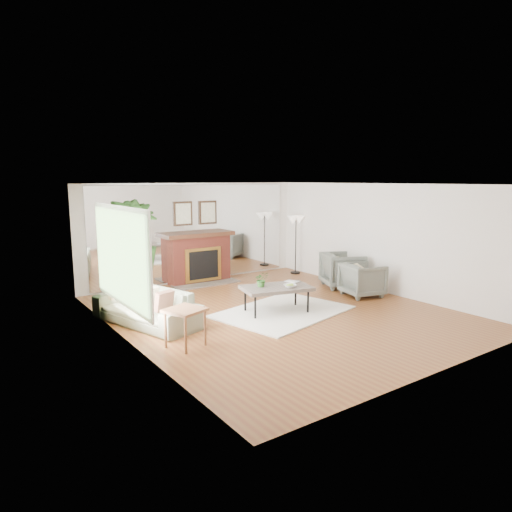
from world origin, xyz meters
TOP-DOWN VIEW (x-y plane):
  - ground at (0.00, 0.00)m, footprint 7.00×7.00m
  - wall_left at (-2.99, 0.00)m, footprint 0.02×7.00m
  - wall_right at (2.99, 0.00)m, footprint 0.02×7.00m
  - wall_back at (0.00, 3.49)m, footprint 6.00×0.02m
  - mirror_panel at (0.00, 3.47)m, footprint 5.40×0.04m
  - window_panel at (-2.96, 0.40)m, footprint 0.04×2.40m
  - fireplace at (0.00, 3.26)m, footprint 1.85×0.83m
  - area_rug at (0.07, -0.06)m, footprint 2.87×2.33m
  - coffee_table at (-0.05, -0.01)m, footprint 1.47×1.06m
  - sofa at (-2.41, 0.79)m, footprint 1.43×2.31m
  - armchair_back at (2.60, 0.81)m, footprint 1.22×1.20m
  - armchair_front at (2.33, -0.07)m, footprint 0.97×0.96m
  - side_table at (-2.34, -0.66)m, footprint 0.69×0.69m
  - potted_ficus at (-1.74, 3.10)m, footprint 1.06×1.06m
  - floor_lamp at (2.70, 2.71)m, footprint 0.52×0.29m
  - tabletop_plant at (-0.31, 0.14)m, footprint 0.32×0.30m
  - fruit_bowl at (0.12, -0.22)m, footprint 0.29×0.29m
  - book at (0.35, 0.09)m, footprint 0.26×0.31m

SIDE VIEW (x-z plane):
  - ground at x=0.00m, z-range 0.00..0.00m
  - area_rug at x=0.07m, z-range 0.00..0.03m
  - sofa at x=-2.41m, z-range 0.00..0.63m
  - armchair_front at x=2.33m, z-range 0.00..0.74m
  - armchair_back at x=2.60m, z-range 0.00..0.84m
  - coffee_table at x=-0.05m, z-range 0.22..0.75m
  - side_table at x=-2.34m, z-range 0.21..0.82m
  - book at x=0.35m, z-range 0.53..0.55m
  - fruit_bowl at x=0.12m, z-range 0.53..0.59m
  - fireplace at x=0.00m, z-range -0.37..1.68m
  - tabletop_plant at x=-0.31m, z-range 0.53..0.82m
  - potted_ficus at x=-1.74m, z-range 0.07..2.21m
  - wall_left at x=-2.99m, z-range 0.00..2.50m
  - wall_right at x=2.99m, z-range 0.00..2.50m
  - wall_back at x=0.00m, z-range 0.00..2.50m
  - mirror_panel at x=0.00m, z-range 0.05..2.45m
  - window_panel at x=-2.96m, z-range 0.60..2.10m
  - floor_lamp at x=2.70m, z-range 0.57..2.17m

